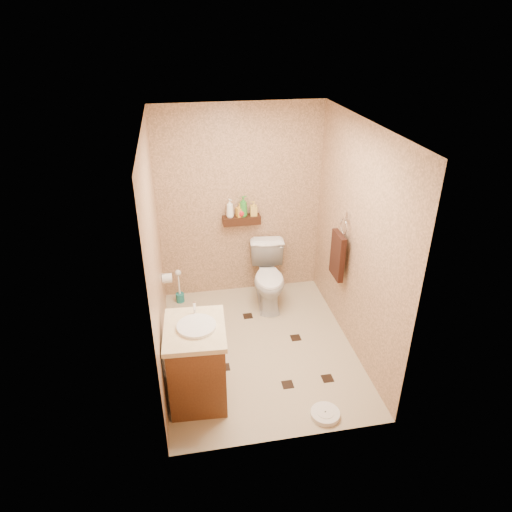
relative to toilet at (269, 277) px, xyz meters
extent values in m
plane|color=#BAAE88|center=(-0.28, -0.83, -0.38)|extent=(2.50, 2.50, 0.00)
cube|color=tan|center=(-0.28, 0.42, 0.82)|extent=(2.00, 0.04, 2.40)
cube|color=tan|center=(-0.28, -2.08, 0.82)|extent=(2.00, 0.04, 2.40)
cube|color=tan|center=(-1.28, -0.83, 0.82)|extent=(0.04, 2.50, 2.40)
cube|color=tan|center=(0.72, -0.83, 0.82)|extent=(0.04, 2.50, 2.40)
cube|color=silver|center=(-0.28, -0.83, 2.02)|extent=(2.00, 2.50, 0.02)
cube|color=#35180E|center=(-0.28, 0.34, 0.64)|extent=(0.46, 0.14, 0.10)
cube|color=black|center=(-0.70, -1.09, -0.38)|extent=(0.11, 0.11, 0.01)
cube|color=black|center=(0.15, -0.75, -0.38)|extent=(0.11, 0.11, 0.01)
cube|color=black|center=(-0.11, -1.45, -0.38)|extent=(0.11, 0.11, 0.01)
cube|color=black|center=(-0.79, -0.27, -0.38)|extent=(0.11, 0.11, 0.01)
cube|color=black|center=(0.30, -1.44, -0.38)|extent=(0.11, 0.11, 0.01)
cube|color=black|center=(-0.31, -0.24, -0.38)|extent=(0.11, 0.11, 0.01)
imported|color=white|center=(0.00, 0.00, 0.00)|extent=(0.50, 0.79, 0.76)
cube|color=brown|center=(-0.98, -1.43, 0.00)|extent=(0.54, 0.64, 0.75)
cube|color=#FFE9B8|center=(-0.98, -1.43, 0.40)|extent=(0.58, 0.69, 0.05)
cylinder|color=white|center=(-0.96, -1.43, 0.43)|extent=(0.35, 0.35, 0.05)
cylinder|color=silver|center=(-0.96, -1.22, 0.49)|extent=(0.03, 0.03, 0.12)
cylinder|color=white|center=(0.12, -1.90, -0.35)|extent=(0.29, 0.29, 0.05)
cylinder|color=white|center=(0.12, -1.90, -0.33)|extent=(0.16, 0.16, 0.01)
cylinder|color=#1B6F6E|center=(-1.10, 0.24, -0.32)|extent=(0.11, 0.11, 0.11)
cylinder|color=white|center=(-1.10, 0.24, -0.11)|extent=(0.02, 0.02, 0.32)
sphere|color=white|center=(-1.10, 0.24, 0.04)|extent=(0.08, 0.08, 0.08)
cube|color=silver|center=(0.71, -0.58, 1.00)|extent=(0.03, 0.06, 0.08)
torus|color=silver|center=(0.67, -0.58, 0.88)|extent=(0.02, 0.19, 0.19)
cube|color=black|center=(0.63, -0.58, 0.54)|extent=(0.06, 0.30, 0.52)
cylinder|color=white|center=(-1.22, -0.18, 0.22)|extent=(0.11, 0.11, 0.11)
cylinder|color=silver|center=(-1.26, -0.18, 0.28)|extent=(0.04, 0.02, 0.02)
imported|color=white|center=(-0.42, 0.34, 0.81)|extent=(0.12, 0.12, 0.23)
imported|color=gold|center=(-0.30, 0.34, 0.77)|extent=(0.10, 0.10, 0.17)
imported|color=red|center=(-0.28, 0.34, 0.76)|extent=(0.15, 0.15, 0.14)
imported|color=#308C2E|center=(-0.26, 0.34, 0.82)|extent=(0.12, 0.12, 0.25)
imported|color=gold|center=(-0.13, 0.34, 0.78)|extent=(0.09, 0.09, 0.18)
camera|label=1|loc=(-1.04, -4.72, 2.85)|focal=32.00mm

